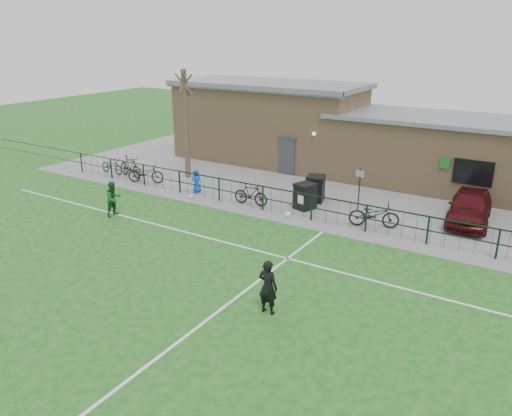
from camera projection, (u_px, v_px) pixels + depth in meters
The scene contains 21 objects.
ground at pixel (174, 290), 16.16m from camera, with size 90.00×90.00×0.00m, color #194E17.
paving_strip at pixel (339, 186), 26.94m from camera, with size 34.00×13.00×0.02m, color slate.
pitch_line_touch at pixel (289, 217), 22.39m from camera, with size 28.00×0.10×0.01m, color white.
pitch_line_mid at pixel (242, 247), 19.35m from camera, with size 28.00×0.10×0.01m, color white.
pitch_line_perp at pixel (225, 306), 15.16m from camera, with size 0.10×16.00×0.01m, color white.
perimeter_fence at pixel (291, 204), 22.35m from camera, with size 28.00×0.10×1.20m, color black.
bare_tree at pixel (186, 125), 27.54m from camera, with size 0.30×0.30×6.00m, color #49362C.
wheelie_bin_left at pixel (316, 189), 24.31m from camera, with size 0.80×0.90×1.20m, color black.
wheelie_bin_right at pixel (305, 197), 23.27m from camera, with size 0.76×0.86×1.15m, color black.
sign_post at pixel (359, 189), 22.96m from camera, with size 0.06×0.06×2.00m, color black.
car_maroon at pixel (470, 207), 21.57m from camera, with size 1.69×4.20×1.43m, color #400B0F.
bicycle_a at pixel (112, 166), 29.16m from camera, with size 0.61×1.75×0.92m, color black.
bicycle_b at pixel (130, 167), 28.38m from camera, with size 0.57×2.02×1.21m, color black.
bicycle_c at pixel (146, 173), 27.34m from camera, with size 0.71×2.04×1.07m, color black.
bicycle_d at pixel (251, 194), 23.82m from camera, with size 0.50×1.76×1.06m, color black.
bicycle_e at pixel (374, 215), 21.10m from camera, with size 0.73×2.10×1.10m, color black.
spectator_child at pixel (196, 181), 25.66m from camera, with size 0.59×0.39×1.22m, color blue.
goalkeeper_kick at pixel (268, 285), 14.63m from camera, with size 1.26×3.03×2.18m.
outfield_player at pixel (114, 199), 22.41m from camera, with size 0.77×0.60×1.59m, color #175122.
ball_ground at pixel (191, 197), 24.87m from camera, with size 0.22×0.22×0.22m, color white.
clubhouse at pixel (348, 134), 29.04m from camera, with size 24.25×5.40×4.96m.
Camera 1 is at (9.84, -10.76, 7.90)m, focal length 35.00 mm.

